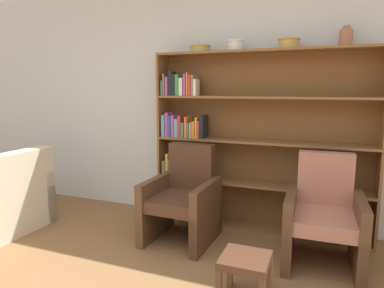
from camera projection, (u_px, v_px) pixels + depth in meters
name	position (u px, v px, depth m)	size (l,w,h in m)	color
wall_back	(229.00, 102.00, 3.88)	(12.00, 0.06, 2.75)	silver
bookshelf	(240.00, 144.00, 3.74)	(2.31, 0.30, 1.92)	brown
bowl_sage	(200.00, 48.00, 3.72)	(0.24, 0.24, 0.08)	tan
bowl_cream	(235.00, 45.00, 3.57)	(0.18, 0.18, 0.11)	silver
bowl_brass	(289.00, 43.00, 3.38)	(0.22, 0.22, 0.11)	tan
vase_tall	(346.00, 37.00, 3.19)	(0.12, 0.12, 0.19)	#A36647
armchair_leather	(183.00, 200.00, 3.47)	(0.66, 0.70, 0.96)	brown
armchair_cushioned	(324.00, 218.00, 2.99)	(0.66, 0.70, 0.96)	brown
footstool	(245.00, 265.00, 2.44)	(0.34, 0.34, 0.35)	brown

